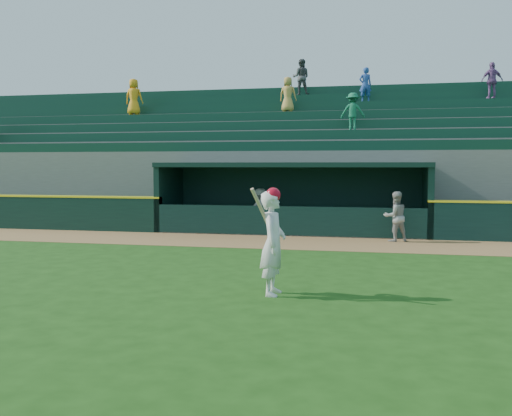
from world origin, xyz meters
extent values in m
plane|color=#1B4310|center=(0.00, 0.00, 0.00)|extent=(120.00, 120.00, 0.00)
cube|color=olive|center=(0.00, 4.90, 0.01)|extent=(40.00, 3.00, 0.01)
imported|color=#999994|center=(3.50, 5.85, 0.78)|extent=(0.93, 0.85, 1.56)
imported|color=gray|center=(-1.11, 7.44, 0.77)|extent=(1.14, 0.88, 1.55)
cube|color=slate|center=(0.00, 7.70, 0.02)|extent=(9.00, 2.60, 0.04)
cube|color=black|center=(-4.60, 7.70, 1.15)|extent=(0.20, 2.60, 2.30)
cube|color=black|center=(4.60, 7.70, 1.15)|extent=(0.20, 2.60, 2.30)
cube|color=black|center=(0.00, 9.00, 1.15)|extent=(9.40, 0.20, 2.30)
cube|color=black|center=(0.00, 7.70, 2.38)|extent=(9.40, 2.80, 0.16)
cube|color=black|center=(0.00, 6.48, 0.50)|extent=(9.00, 0.16, 1.00)
cube|color=brown|center=(0.00, 8.50, 0.25)|extent=(8.40, 0.45, 0.10)
cube|color=slate|center=(0.00, 9.53, 1.46)|extent=(34.00, 0.85, 2.91)
cube|color=#0F3828|center=(0.00, 9.41, 3.09)|extent=(34.00, 0.60, 0.36)
cube|color=slate|center=(0.00, 10.38, 1.68)|extent=(34.00, 0.85, 3.36)
cube|color=#0F3828|center=(0.00, 10.26, 3.54)|extent=(34.00, 0.60, 0.36)
cube|color=slate|center=(0.00, 11.22, 1.91)|extent=(34.00, 0.85, 3.81)
cube|color=#0F3828|center=(0.00, 11.11, 3.99)|extent=(34.00, 0.60, 0.36)
cube|color=slate|center=(0.00, 12.07, 2.13)|extent=(34.00, 0.85, 4.26)
cube|color=#0F3828|center=(0.00, 11.96, 4.44)|extent=(34.00, 0.60, 0.36)
cube|color=slate|center=(0.00, 12.93, 2.35)|extent=(34.00, 0.85, 4.71)
cube|color=#0F3828|center=(0.00, 12.81, 4.89)|extent=(34.00, 0.60, 0.36)
cube|color=slate|center=(0.00, 13.78, 2.58)|extent=(34.00, 0.85, 5.16)
cube|color=#0F3828|center=(0.00, 13.66, 5.34)|extent=(34.00, 0.60, 0.36)
cube|color=slate|center=(0.00, 14.62, 2.80)|extent=(34.00, 0.85, 5.61)
cube|color=#0F3828|center=(0.00, 14.51, 5.79)|extent=(34.00, 0.60, 0.36)
cube|color=slate|center=(0.00, 15.20, 2.80)|extent=(34.50, 0.30, 5.61)
imported|color=orange|center=(-7.89, 11.97, 5.44)|extent=(0.83, 0.57, 1.63)
imported|color=#2A4D9C|center=(2.35, 12.83, 5.80)|extent=(0.59, 0.45, 1.46)
imported|color=#494949|center=(-0.54, 13.68, 6.33)|extent=(0.82, 0.66, 1.62)
imported|color=#186E48|center=(1.95, 10.28, 4.44)|extent=(0.95, 0.58, 1.44)
imported|color=gold|center=(-0.86, 11.97, 5.37)|extent=(0.78, 0.55, 1.49)
imported|color=#895593|center=(7.43, 12.83, 5.82)|extent=(0.93, 0.55, 1.49)
imported|color=silver|center=(1.13, -2.13, 0.95)|extent=(0.46, 0.69, 1.90)
sphere|color=red|center=(1.13, -2.13, 1.83)|extent=(0.27, 0.27, 0.27)
cylinder|color=tan|center=(0.95, -2.35, 1.60)|extent=(0.31, 0.45, 0.76)
camera|label=1|loc=(3.00, -12.24, 2.36)|focal=40.00mm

